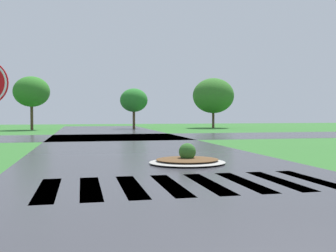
# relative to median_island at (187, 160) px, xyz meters

# --- Properties ---
(asphalt_roadway) EXTENTS (9.17, 80.00, 0.01)m
(asphalt_roadway) POSITION_rel_median_island_xyz_m (-0.93, 0.69, -0.13)
(asphalt_roadway) COLOR #35353A
(asphalt_roadway) RESTS_ON ground
(asphalt_cross_road) EXTENTS (90.00, 8.25, 0.01)m
(asphalt_cross_road) POSITION_rel_median_island_xyz_m (-0.93, 15.34, -0.13)
(asphalt_cross_road) COLOR #35353A
(asphalt_cross_road) RESTS_ON ground
(crosswalk_stripes) EXTENTS (6.75, 2.93, 0.01)m
(crosswalk_stripes) POSITION_rel_median_island_xyz_m (-0.93, -3.59, -0.13)
(crosswalk_stripes) COLOR white
(crosswalk_stripes) RESTS_ON ground
(median_island) EXTENTS (2.50, 2.28, 0.68)m
(median_island) POSITION_rel_median_island_xyz_m (0.00, 0.00, 0.00)
(median_island) COLOR #9E9B93
(median_island) RESTS_ON ground
(background_treeline) EXTENTS (34.07, 5.92, 5.74)m
(background_treeline) POSITION_rel_median_island_xyz_m (0.09, 30.41, 3.50)
(background_treeline) COLOR #4C3823
(background_treeline) RESTS_ON ground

